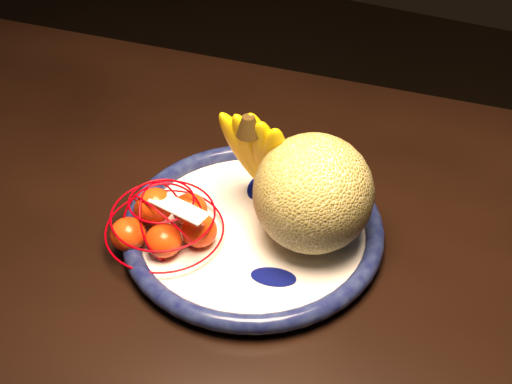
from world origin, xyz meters
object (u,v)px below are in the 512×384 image
at_px(banana_bunch, 260,151).
at_px(fruit_bowl, 253,229).
at_px(cantaloupe, 313,193).
at_px(mandarin_bag, 164,221).
at_px(dining_table, 106,263).

bearing_deg(banana_bunch, fruit_bowl, -73.08).
height_order(fruit_bowl, banana_bunch, banana_bunch).
relative_size(fruit_bowl, banana_bunch, 1.95).
height_order(cantaloupe, mandarin_bag, cantaloupe).
xyz_separation_m(fruit_bowl, cantaloupe, (0.07, 0.02, 0.07)).
distance_m(fruit_bowl, banana_bunch, 0.10).
height_order(banana_bunch, mandarin_bag, banana_bunch).
relative_size(fruit_bowl, cantaloupe, 2.28).
bearing_deg(mandarin_bag, banana_bunch, 52.24).
bearing_deg(dining_table, cantaloupe, 10.61).
distance_m(banana_bunch, mandarin_bag, 0.15).
bearing_deg(fruit_bowl, banana_bunch, 103.60).
distance_m(fruit_bowl, mandarin_bag, 0.11).
distance_m(cantaloupe, banana_bunch, 0.09).
xyz_separation_m(cantaloupe, banana_bunch, (-0.09, 0.04, 0.01)).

